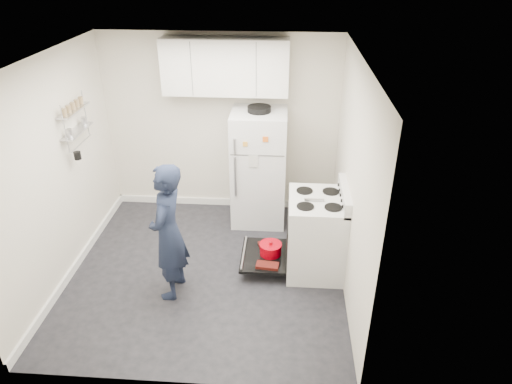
# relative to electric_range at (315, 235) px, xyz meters

# --- Properties ---
(room) EXTENTS (3.21, 3.21, 2.51)m
(room) POSITION_rel_electric_range_xyz_m (-1.29, -0.12, 0.74)
(room) COLOR black
(room) RESTS_ON ground
(electric_range) EXTENTS (0.66, 0.76, 1.10)m
(electric_range) POSITION_rel_electric_range_xyz_m (0.00, 0.00, 0.00)
(electric_range) COLOR silver
(electric_range) RESTS_ON ground
(open_oven_door) EXTENTS (0.55, 0.70, 0.22)m
(open_oven_door) POSITION_rel_electric_range_xyz_m (-0.56, 0.00, -0.29)
(open_oven_door) COLOR black
(open_oven_door) RESTS_ON ground
(refrigerator) EXTENTS (0.72, 0.74, 1.65)m
(refrigerator) POSITION_rel_electric_range_xyz_m (-0.72, 1.10, 0.33)
(refrigerator) COLOR silver
(refrigerator) RESTS_ON ground
(upper_cabinets) EXTENTS (1.60, 0.33, 0.70)m
(upper_cabinets) POSITION_rel_electric_range_xyz_m (-1.16, 1.28, 1.63)
(upper_cabinets) COLOR silver
(upper_cabinets) RESTS_ON room
(wall_shelf_rack) EXTENTS (0.14, 0.60, 0.61)m
(wall_shelf_rack) POSITION_rel_electric_range_xyz_m (-2.78, 0.34, 1.21)
(wall_shelf_rack) COLOR #B2B2B7
(wall_shelf_rack) RESTS_ON room
(person) EXTENTS (0.41, 0.59, 1.56)m
(person) POSITION_rel_electric_range_xyz_m (-1.58, -0.53, 0.31)
(person) COLOR #181F35
(person) RESTS_ON ground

